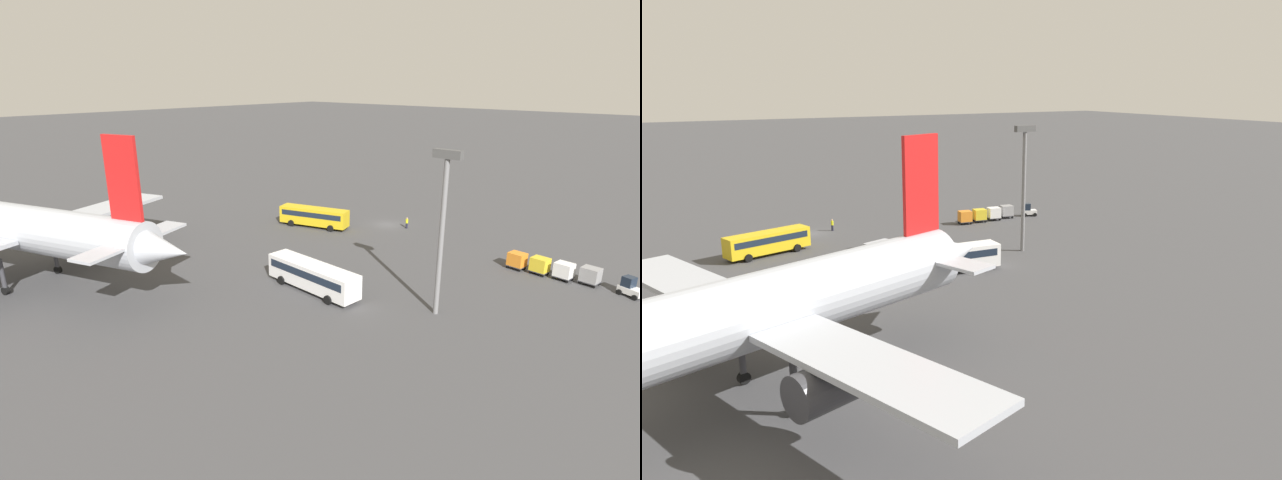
{
  "view_description": "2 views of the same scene",
  "coord_description": "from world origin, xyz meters",
  "views": [
    {
      "loc": [
        -43.67,
        63.62,
        22.43
      ],
      "look_at": [
        -4.96,
        21.39,
        3.69
      ],
      "focal_mm": 28.0,
      "sensor_mm": 36.0,
      "label": 1
    },
    {
      "loc": [
        23.16,
        88.15,
        21.47
      ],
      "look_at": [
        -9.01,
        29.42,
        4.49
      ],
      "focal_mm": 35.0,
      "sensor_mm": 36.0,
      "label": 2
    }
  ],
  "objects": [
    {
      "name": "shuttle_bus_near",
      "position": [
        7.94,
        8.69,
        1.81
      ],
      "size": [
        11.25,
        5.67,
        3.01
      ],
      "rotation": [
        0.0,
        0.0,
        0.3
      ],
      "color": "gold",
      "rests_on": "ground"
    },
    {
      "name": "baggage_tug",
      "position": [
        -34.97,
        4.8,
        0.94
      ],
      "size": [
        2.7,
        2.29,
        2.1
      ],
      "rotation": [
        0.0,
        0.0,
        -0.34
      ],
      "color": "white",
      "rests_on": "ground"
    },
    {
      "name": "ground_plane",
      "position": [
        0.0,
        0.0,
        0.0
      ],
      "size": [
        600.0,
        600.0,
        0.0
      ],
      "primitive_type": "plane",
      "color": "#424244"
    },
    {
      "name": "cargo_cart_orange",
      "position": [
        -22.82,
        5.18,
        1.19
      ],
      "size": [
        2.2,
        1.93,
        2.06
      ],
      "rotation": [
        0.0,
        0.0,
        -0.13
      ],
      "color": "#38383D",
      "rests_on": "ground"
    },
    {
      "name": "cargo_cart_yellow",
      "position": [
        -25.52,
        5.06,
        1.19
      ],
      "size": [
        2.2,
        1.93,
        2.06
      ],
      "rotation": [
        0.0,
        0.0,
        -0.13
      ],
      "color": "#38383D",
      "rests_on": "ground"
    },
    {
      "name": "shuttle_bus_far",
      "position": [
        -8.85,
        26.81,
        1.86
      ],
      "size": [
        12.09,
        3.52,
        3.08
      ],
      "rotation": [
        0.0,
        0.0,
        -0.05
      ],
      "color": "white",
      "rests_on": "ground"
    },
    {
      "name": "cargo_cart_grey",
      "position": [
        -30.92,
        4.5,
        1.19
      ],
      "size": [
        2.2,
        1.93,
        2.06
      ],
      "rotation": [
        0.0,
        0.0,
        -0.13
      ],
      "color": "#38383D",
      "rests_on": "ground"
    },
    {
      "name": "airplane",
      "position": [
        17.31,
        47.44,
        6.54
      ],
      "size": [
        45.85,
        39.45,
        17.38
      ],
      "rotation": [
        0.0,
        0.0,
        0.34
      ],
      "color": "#B2B7C1",
      "rests_on": "ground"
    },
    {
      "name": "worker_person",
      "position": [
        -3.31,
        -0.4,
        0.87
      ],
      "size": [
        0.38,
        0.38,
        1.74
      ],
      "color": "#1E1E2D",
      "rests_on": "ground"
    },
    {
      "name": "light_pole",
      "position": [
        -21.74,
        22.64,
        10.07
      ],
      "size": [
        2.8,
        0.7,
        16.24
      ],
      "color": "slate",
      "rests_on": "ground"
    },
    {
      "name": "cargo_cart_white",
      "position": [
        -28.22,
        4.98,
        1.19
      ],
      "size": [
        2.2,
        1.93,
        2.06
      ],
      "rotation": [
        0.0,
        0.0,
        -0.13
      ],
      "color": "#38383D",
      "rests_on": "ground"
    }
  ]
}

